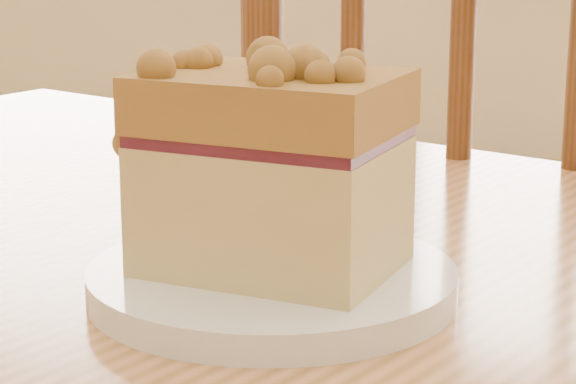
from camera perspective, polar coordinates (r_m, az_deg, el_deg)
The scene contains 3 objects.
cafe_chair_main at distance 1.19m, azimuth 10.32°, elevation -7.94°, with size 0.51×0.51×1.01m.
plate at distance 0.62m, azimuth -0.81°, elevation -4.63°, with size 0.20×0.20×0.02m.
cake_slice at distance 0.60m, azimuth -0.85°, elevation 1.59°, with size 0.15×0.12×0.13m.
Camera 1 is at (0.27, -0.43, 0.96)m, focal length 70.00 mm.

